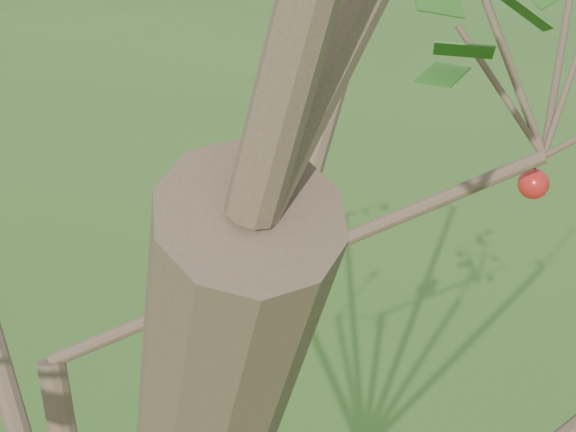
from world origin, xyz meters
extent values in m
sphere|color=#A81B17|center=(0.56, 0.10, 2.15)|extent=(0.04, 0.04, 0.04)
ellipsoid|color=#A6190E|center=(0.20, 0.08, 2.11)|extent=(0.16, 0.14, 0.10)
sphere|color=#A6190E|center=(0.26, 0.10, 2.15)|extent=(0.08, 0.08, 0.06)
cone|color=#A6190E|center=(0.25, 0.10, 2.18)|extent=(0.05, 0.05, 0.05)
cone|color=#D85914|center=(0.28, 0.11, 2.15)|extent=(0.03, 0.03, 0.02)
ellipsoid|color=black|center=(0.27, 0.11, 2.15)|extent=(0.03, 0.04, 0.03)
cube|color=#A6190E|center=(0.13, 0.05, 2.09)|extent=(0.08, 0.06, 0.05)
ellipsoid|color=#A6190E|center=(0.18, 0.11, 2.12)|extent=(0.10, 0.06, 0.06)
ellipsoid|color=#A6190E|center=(0.21, 0.04, 2.12)|extent=(0.10, 0.06, 0.06)
camera|label=1|loc=(0.08, -0.89, 2.50)|focal=55.00mm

